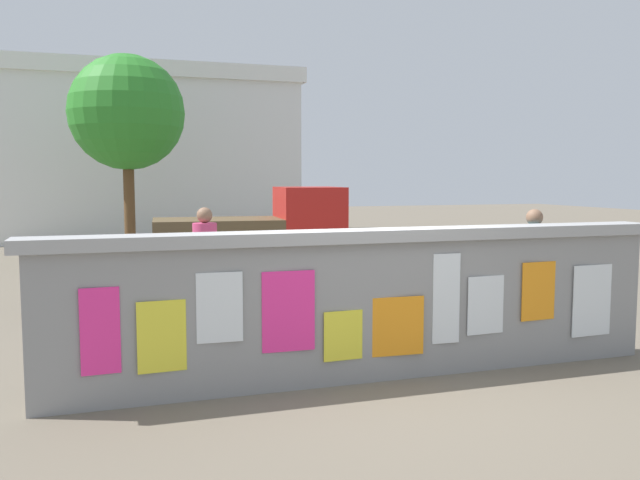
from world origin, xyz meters
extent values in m
plane|color=#6B6051|center=(0.00, 8.00, 0.00)|extent=(60.00, 60.00, 0.00)
cube|color=gray|center=(0.00, 0.00, 0.70)|extent=(6.42, 0.30, 1.40)
cube|color=#9D9D9D|center=(0.00, 0.00, 1.46)|extent=(6.62, 0.42, 0.12)
cube|color=#F42D8C|center=(-2.59, -0.16, 0.71)|extent=(0.33, 0.03, 0.76)
cube|color=yellow|center=(-2.08, -0.16, 0.62)|extent=(0.43, 0.03, 0.65)
cube|color=silver|center=(-1.56, -0.16, 0.85)|extent=(0.42, 0.03, 0.65)
cube|color=#F42D8C|center=(-0.91, -0.16, 0.78)|extent=(0.51, 0.03, 0.77)
cube|color=yellow|center=(-0.36, -0.16, 0.50)|extent=(0.40, 0.03, 0.49)
cube|color=orange|center=(0.22, -0.16, 0.55)|extent=(0.55, 0.04, 0.59)
cube|color=silver|center=(0.76, -0.16, 0.80)|extent=(0.30, 0.03, 0.92)
cube|color=silver|center=(1.22, -0.16, 0.71)|extent=(0.43, 0.03, 0.61)
cube|color=orange|center=(1.87, -0.16, 0.82)|extent=(0.43, 0.04, 0.63)
cube|color=silver|center=(2.57, -0.16, 0.68)|extent=(0.52, 0.04, 0.79)
cylinder|color=black|center=(1.46, 7.00, 0.35)|extent=(0.71, 0.26, 0.70)
cylinder|color=black|center=(1.36, 5.70, 0.35)|extent=(0.71, 0.26, 0.70)
cylinder|color=black|center=(-1.03, 7.20, 0.35)|extent=(0.71, 0.26, 0.70)
cylinder|color=black|center=(-1.13, 5.90, 0.35)|extent=(0.71, 0.26, 0.70)
cube|color=red|center=(1.31, 6.36, 1.10)|extent=(1.32, 1.59, 1.50)
cube|color=brown|center=(-0.48, 6.50, 0.80)|extent=(2.51, 1.69, 0.90)
cylinder|color=black|center=(-1.97, 4.70, 0.30)|extent=(0.61, 0.23, 0.60)
cylinder|color=black|center=(-3.24, 4.42, 0.30)|extent=(0.61, 0.24, 0.60)
cube|color=#1933A5|center=(-2.60, 4.56, 0.58)|extent=(1.03, 0.45, 0.32)
cube|color=black|center=(-2.80, 4.52, 0.76)|extent=(0.59, 0.33, 0.10)
cube|color=#262626|center=(-2.07, 4.68, 0.85)|extent=(0.16, 0.56, 0.03)
cylinder|color=black|center=(-0.97, 1.48, 0.33)|extent=(0.66, 0.06, 0.66)
cylinder|color=black|center=(0.08, 1.52, 0.33)|extent=(0.66, 0.06, 0.66)
cube|color=gold|center=(-0.44, 1.50, 0.51)|extent=(0.95, 0.07, 0.06)
cylinder|color=gold|center=(-0.29, 1.50, 0.73)|extent=(0.03, 0.03, 0.40)
cube|color=black|center=(-0.29, 1.50, 0.93)|extent=(0.20, 0.09, 0.05)
cube|color=black|center=(-0.92, 1.48, 0.88)|extent=(0.05, 0.44, 0.03)
cylinder|color=black|center=(3.07, 2.94, 0.33)|extent=(0.66, 0.12, 0.66)
cylinder|color=black|center=(2.03, 3.06, 0.33)|extent=(0.66, 0.12, 0.66)
cube|color=silver|center=(2.55, 3.00, 0.51)|extent=(0.95, 0.15, 0.06)
cylinder|color=silver|center=(2.40, 3.02, 0.73)|extent=(0.03, 0.03, 0.40)
cube|color=black|center=(2.40, 3.02, 0.93)|extent=(0.21, 0.10, 0.05)
cube|color=black|center=(3.02, 2.95, 0.88)|extent=(0.09, 0.44, 0.03)
cylinder|color=yellow|center=(2.95, 1.28, 0.40)|extent=(0.12, 0.12, 0.80)
cylinder|color=yellow|center=(2.78, 1.33, 0.40)|extent=(0.12, 0.12, 0.80)
cylinder|color=#338CBF|center=(2.86, 1.30, 1.10)|extent=(0.42, 0.42, 0.60)
sphere|color=#8C664C|center=(2.86, 1.30, 1.51)|extent=(0.22, 0.22, 0.22)
cylinder|color=#338CBF|center=(-1.13, 3.11, 0.40)|extent=(0.12, 0.12, 0.80)
cylinder|color=#338CBF|center=(-1.27, 3.23, 0.40)|extent=(0.12, 0.12, 0.80)
cylinder|color=#D83F72|center=(-1.20, 3.17, 1.10)|extent=(0.48, 0.48, 0.60)
sphere|color=#8C664C|center=(-1.20, 3.17, 1.51)|extent=(0.22, 0.22, 0.22)
cylinder|color=brown|center=(-1.91, 11.54, 1.33)|extent=(0.28, 0.28, 2.66)
sphere|color=#2A8025|center=(-1.91, 11.54, 3.68)|extent=(2.91, 2.91, 2.91)
cube|color=silver|center=(-1.05, 17.84, 2.59)|extent=(9.76, 5.02, 5.18)
cube|color=silver|center=(-1.05, 17.84, 5.43)|extent=(10.06, 5.32, 0.50)
camera|label=1|loc=(-2.53, -6.05, 2.03)|focal=36.97mm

